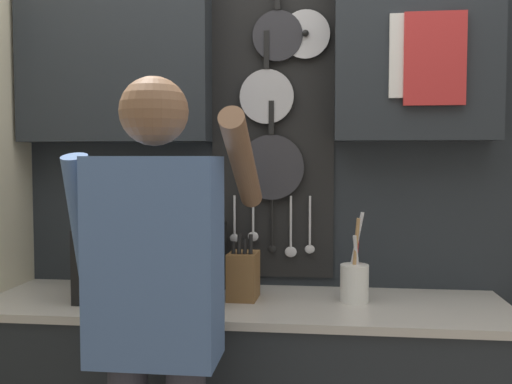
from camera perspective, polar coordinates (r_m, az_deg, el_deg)
back_wall_unit at (r=2.43m, az=-0.50°, el=5.51°), size 2.57×0.23×2.52m
microwave at (r=2.31m, az=-10.19°, el=-6.82°), size 0.52×0.38×0.28m
knife_block at (r=2.24m, az=-1.27°, el=-8.29°), size 0.12×0.15×0.26m
utensil_crock at (r=2.23m, az=9.83°, el=-8.70°), size 0.11×0.11×0.34m
person at (r=1.77m, az=-9.89°, el=-10.79°), size 0.54×0.61×1.67m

